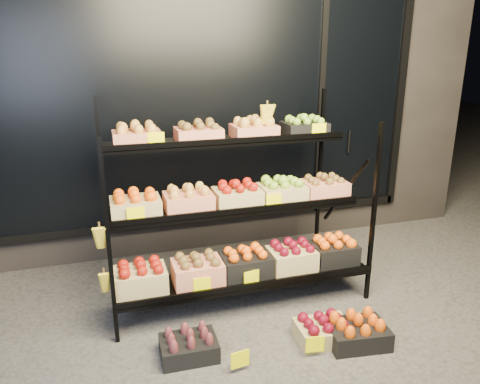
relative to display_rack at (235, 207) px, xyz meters
name	(u,v)px	position (x,y,z in m)	size (l,w,h in m)	color
ground	(259,331)	(0.01, -0.60, -0.79)	(24.00, 24.00, 0.00)	#514F4C
building	(186,72)	(0.01, 1.99, 0.96)	(6.00, 2.08, 3.50)	#2D2826
display_rack	(235,207)	(0.00, 0.00, 0.00)	(2.18, 1.02, 1.69)	black
tag_floor_a	(240,364)	(-0.27, -1.00, -0.73)	(0.13, 0.01, 0.12)	#FFFD00
tag_floor_b	(315,349)	(0.27, -1.00, -0.73)	(0.13, 0.01, 0.12)	#FFFD00
floor_crate_midleft	(189,345)	(-0.56, -0.74, -0.69)	(0.39, 0.29, 0.20)	black
floor_crate_midright	(324,329)	(0.41, -0.85, -0.69)	(0.40, 0.30, 0.20)	tan
floor_crate_right	(357,331)	(0.63, -0.95, -0.69)	(0.46, 0.36, 0.21)	black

